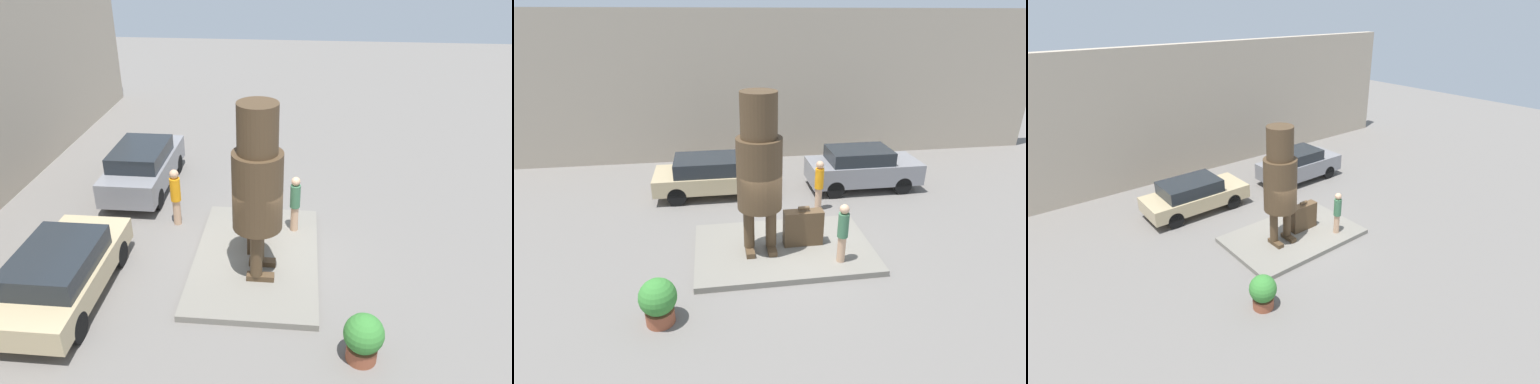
% 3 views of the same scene
% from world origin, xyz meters
% --- Properties ---
extents(ground_plane, '(60.00, 60.00, 0.00)m').
position_xyz_m(ground_plane, '(0.00, 0.00, 0.00)').
color(ground_plane, slate).
extents(pedestal, '(5.07, 3.26, 0.17)m').
position_xyz_m(pedestal, '(0.00, 0.00, 0.09)').
color(pedestal, slate).
rests_on(pedestal, ground_plane).
extents(building_backdrop, '(28.00, 0.60, 6.59)m').
position_xyz_m(building_backdrop, '(0.00, 8.68, 3.29)').
color(building_backdrop, tan).
rests_on(building_backdrop, ground_plane).
extents(statue_figure, '(1.21, 1.21, 4.47)m').
position_xyz_m(statue_figure, '(-0.69, -0.09, 2.78)').
color(statue_figure, '#4C3823').
rests_on(statue_figure, pedestal).
extents(giant_suitcase, '(1.13, 0.37, 1.21)m').
position_xyz_m(giant_suitcase, '(0.58, 0.07, 0.71)').
color(giant_suitcase, '#4C3823').
rests_on(giant_suitcase, pedestal).
extents(tourist, '(0.29, 0.29, 1.70)m').
position_xyz_m(tourist, '(1.40, -0.97, 1.10)').
color(tourist, tan).
rests_on(tourist, pedestal).
extents(parked_car_tan, '(4.44, 1.88, 1.48)m').
position_xyz_m(parked_car_tan, '(-1.93, 4.41, 0.80)').
color(parked_car_tan, tan).
rests_on(parked_car_tan, ground_plane).
extents(parked_car_grey, '(4.30, 1.81, 1.63)m').
position_xyz_m(parked_car_grey, '(3.85, 4.17, 0.87)').
color(parked_car_grey, gray).
rests_on(parked_car_grey, ground_plane).
extents(planter_pot, '(0.84, 0.84, 1.11)m').
position_xyz_m(planter_pot, '(-3.24, -2.48, 0.59)').
color(planter_pot, brown).
rests_on(planter_pot, ground_plane).
extents(worker_hivis, '(0.31, 0.31, 1.80)m').
position_xyz_m(worker_hivis, '(1.70, 2.55, 0.99)').
color(worker_hivis, tan).
rests_on(worker_hivis, ground_plane).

